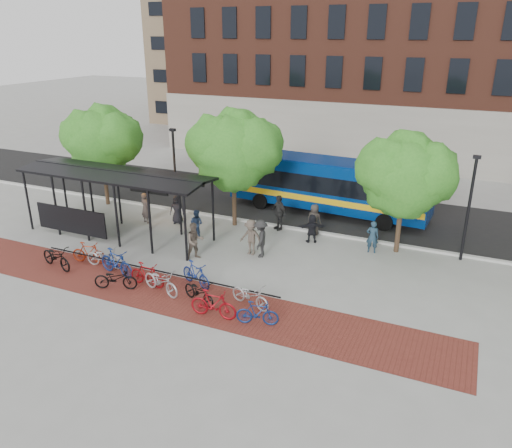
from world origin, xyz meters
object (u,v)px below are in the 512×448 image
at_px(lamp_post_right, 469,206).
at_px(bike_2, 105,257).
at_px(bus, 328,183).
at_px(pedestrian_8, 195,241).
at_px(tree_a, 102,138).
at_px(bike_6, 161,281).
at_px(lamp_post_left, 175,169).
at_px(pedestrian_6, 314,220).
at_px(pedestrian_0, 177,209).
at_px(pedestrian_2, 196,224).
at_px(pedestrian_4, 279,212).
at_px(bike_4, 116,278).
at_px(pedestrian_3, 251,237).
at_px(tree_c, 407,173).
at_px(pedestrian_7, 372,237).
at_px(bus_shelter, 113,181).
at_px(bike_5, 147,274).
at_px(pedestrian_5, 312,228).
at_px(bike_9, 213,304).
at_px(bike_10, 250,295).
at_px(pedestrian_1, 145,208).
at_px(bike_7, 196,274).
at_px(bike_3, 116,262).
at_px(tree_b, 235,147).
at_px(bike_0, 56,257).
at_px(bike_8, 199,292).
at_px(bike_11, 257,313).
at_px(pedestrian_9, 261,238).

distance_m(lamp_post_right, bike_2, 17.07).
relative_size(bus, pedestrian_8, 6.62).
bearing_deg(tree_a, bike_6, -41.07).
xyz_separation_m(lamp_post_left, pedestrian_6, (8.53, 0.20, -1.90)).
relative_size(tree_a, pedestrian_0, 3.71).
bearing_deg(pedestrian_2, pedestrian_4, -137.91).
bearing_deg(pedestrian_6, bike_4, 66.38).
bearing_deg(lamp_post_right, tree_a, -179.31).
xyz_separation_m(pedestrian_3, pedestrian_6, (2.02, 3.75, -0.06)).
distance_m(tree_c, pedestrian_7, 3.50).
bearing_deg(bus_shelter, bike_5, -40.84).
xyz_separation_m(pedestrian_5, pedestrian_7, (3.12, -0.02, 0.07)).
xyz_separation_m(bus, bike_9, (-0.55, -13.27, -1.29)).
bearing_deg(bike_2, bus, -36.74).
distance_m(lamp_post_right, bike_10, 11.22).
height_order(lamp_post_right, bike_10, lamp_post_right).
bearing_deg(bike_6, pedestrian_1, 56.20).
distance_m(lamp_post_left, pedestrian_1, 2.87).
relative_size(bike_6, bike_7, 1.13).
bearing_deg(bike_10, lamp_post_right, -26.35).
height_order(bike_3, bike_9, bike_3).
relative_size(bike_4, pedestrian_2, 1.21).
bearing_deg(tree_b, tree_a, -180.00).
distance_m(bike_9, pedestrian_2, 8.14).
xyz_separation_m(bike_0, pedestrian_7, (12.98, 7.69, 0.28)).
bearing_deg(bike_8, tree_b, 38.13).
bearing_deg(bike_8, bike_11, -78.54).
bearing_deg(lamp_post_right, pedestrian_9, -158.26).
bearing_deg(bike_2, pedestrian_8, -57.84).
relative_size(bike_4, pedestrian_3, 1.03).
bearing_deg(lamp_post_left, pedestrian_6, 1.34).
bearing_deg(bike_5, bike_10, -84.53).
height_order(lamp_post_right, bike_3, lamp_post_right).
bearing_deg(pedestrian_7, tree_c, -161.45).
relative_size(bike_10, pedestrian_7, 1.13).
relative_size(pedestrian_3, pedestrian_4, 0.91).
height_order(tree_b, pedestrian_3, tree_b).
relative_size(bike_2, bike_11, 1.19).
distance_m(bike_4, bike_5, 1.32).
relative_size(pedestrian_5, pedestrian_9, 0.81).
xyz_separation_m(pedestrian_3, pedestrian_5, (2.25, 2.67, -0.14)).
relative_size(tree_b, bike_3, 3.14).
bearing_deg(tree_a, bike_5, -42.90).
distance_m(bike_8, pedestrian_1, 9.91).
bearing_deg(tree_a, pedestrian_7, -2.19).
bearing_deg(pedestrian_1, pedestrian_3, -173.53).
xyz_separation_m(lamp_post_left, bike_10, (8.55, -8.08, -2.25)).
relative_size(bike_7, pedestrian_8, 1.00).
distance_m(bike_5, pedestrian_3, 5.51).
xyz_separation_m(bike_8, bike_9, (1.06, -0.74, 0.09)).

